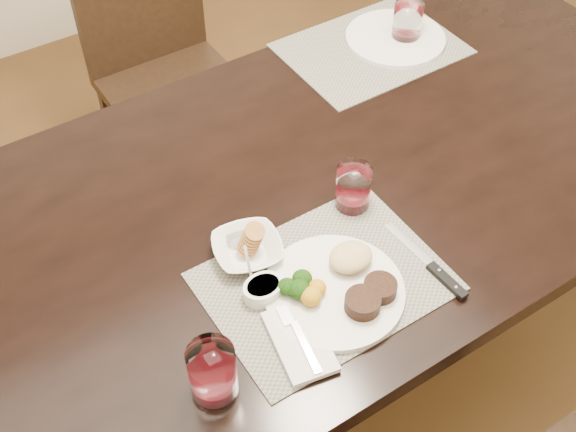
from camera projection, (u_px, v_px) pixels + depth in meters
ground_plane at (320, 352)px, 2.18m from camera, size 4.50×4.50×0.00m
dining_table at (329, 200)px, 1.69m from camera, size 2.00×1.00×0.75m
chair_far at (161, 60)px, 2.34m from camera, size 0.42×0.42×0.90m
placemat_near at (324, 282)px, 1.42m from camera, size 0.46×0.34×0.00m
placemat_far at (371, 49)px, 1.95m from camera, size 0.46×0.34×0.00m
dinner_plate at (340, 286)px, 1.40m from camera, size 0.28×0.28×0.05m
napkin_fork at (300, 341)px, 1.32m from camera, size 0.12×0.18×0.02m
steak_knife at (438, 272)px, 1.43m from camera, size 0.02×0.23×0.01m
cracker_bowl at (247, 249)px, 1.45m from camera, size 0.17×0.17×0.06m
sauce_ramekin at (263, 289)px, 1.39m from camera, size 0.08×0.12×0.06m
wine_glass_near at (353, 189)px, 1.53m from camera, size 0.07×0.07×0.10m
far_plate at (395, 38)px, 1.97m from camera, size 0.27×0.27×0.01m
wine_glass_far at (407, 24)px, 1.95m from camera, size 0.08×0.08×0.11m
wine_glass_side at (213, 374)px, 1.23m from camera, size 0.08×0.08×0.12m
salt_cellar at (239, 239)px, 1.49m from camera, size 0.05×0.05×0.02m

